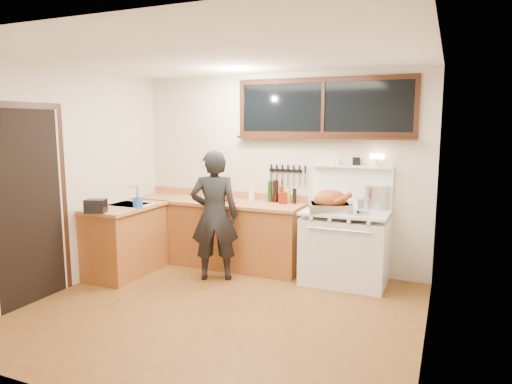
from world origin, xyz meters
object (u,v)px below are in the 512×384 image
at_px(roast_turkey, 330,203).
at_px(cutting_board, 224,199).
at_px(vintage_stove, 345,245).
at_px(man, 214,215).

bearing_deg(roast_turkey, cutting_board, 177.45).
xyz_separation_m(vintage_stove, cutting_board, (-1.63, -0.06, 0.49)).
height_order(man, cutting_board, man).
relative_size(man, cutting_board, 3.85).
bearing_deg(man, cutting_board, 101.92).
height_order(vintage_stove, roast_turkey, vintage_stove).
bearing_deg(man, vintage_stove, 18.61).
xyz_separation_m(cutting_board, roast_turkey, (1.46, -0.07, 0.05)).
xyz_separation_m(man, roast_turkey, (1.37, 0.39, 0.19)).
relative_size(vintage_stove, roast_turkey, 2.62).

